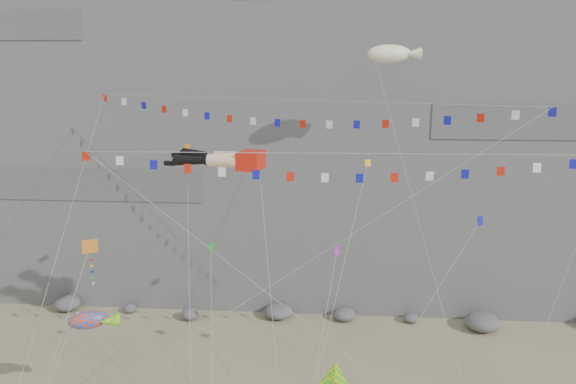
# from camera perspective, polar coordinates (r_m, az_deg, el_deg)

# --- Properties ---
(cliff) EXTENTS (80.00, 28.00, 50.00)m
(cliff) POSITION_cam_1_polar(r_m,az_deg,el_deg) (62.62, 0.29, 14.95)
(cliff) COLOR slate
(cliff) RESTS_ON ground
(talus_boulders) EXTENTS (60.00, 3.00, 1.20)m
(talus_boulders) POSITION_cam_1_polar(r_m,az_deg,el_deg) (52.52, -0.97, -12.05)
(talus_boulders) COLOR slate
(talus_boulders) RESTS_ON ground
(legs_kite) EXTENTS (9.50, 14.19, 20.94)m
(legs_kite) POSITION_cam_1_polar(r_m,az_deg,el_deg) (37.00, -6.46, 3.30)
(legs_kite) COLOR red
(legs_kite) RESTS_ON ground
(flag_banner_upper) EXTENTS (32.31, 18.78, 28.98)m
(flag_banner_upper) POSITION_cam_1_polar(r_m,az_deg,el_deg) (40.19, 0.17, 9.32)
(flag_banner_upper) COLOR red
(flag_banner_upper) RESTS_ON ground
(flag_banner_lower) EXTENTS (30.70, 4.58, 20.31)m
(flag_banner_lower) POSITION_cam_1_polar(r_m,az_deg,el_deg) (33.07, 5.60, 3.89)
(flag_banner_lower) COLOR red
(flag_banner_lower) RESTS_ON ground
(harlequin_kite) EXTENTS (3.90, 6.48, 13.22)m
(harlequin_kite) POSITION_cam_1_polar(r_m,az_deg,el_deg) (36.73, -19.49, -5.29)
(harlequin_kite) COLOR red
(harlequin_kite) RESTS_ON ground
(fish_windsock) EXTENTS (5.18, 5.09, 8.83)m
(fish_windsock) POSITION_cam_1_polar(r_m,az_deg,el_deg) (37.48, -19.62, -12.16)
(fish_windsock) COLOR red
(fish_windsock) RESTS_ON ground
(delta_kite) EXTENTS (3.73, 6.55, 8.68)m
(delta_kite) POSITION_cam_1_polar(r_m,az_deg,el_deg) (32.47, 4.76, -18.66)
(delta_kite) COLOR yellow
(delta_kite) RESTS_ON ground
(blimp_windsock) EXTENTS (7.26, 16.18, 28.25)m
(blimp_windsock) POSITION_cam_1_polar(r_m,az_deg,el_deg) (43.16, 10.27, 13.59)
(blimp_windsock) COLOR #F7F2CB
(blimp_windsock) RESTS_ON ground
(small_kite_a) EXTENTS (3.78, 14.17, 21.90)m
(small_kite_a) POSITION_cam_1_polar(r_m,az_deg,el_deg) (39.69, -10.22, 3.96)
(small_kite_a) COLOR orange
(small_kite_a) RESTS_ON ground
(small_kite_b) EXTENTS (2.87, 9.45, 14.11)m
(small_kite_b) POSITION_cam_1_polar(r_m,az_deg,el_deg) (36.57, 4.95, -6.24)
(small_kite_b) COLOR purple
(small_kite_b) RESTS_ON ground
(small_kite_c) EXTENTS (2.42, 9.98, 14.74)m
(small_kite_c) POSITION_cam_1_polar(r_m,az_deg,el_deg) (36.29, -7.85, -5.88)
(small_kite_c) COLOR green
(small_kite_c) RESTS_ON ground
(small_kite_d) EXTENTS (5.07, 13.04, 20.95)m
(small_kite_d) POSITION_cam_1_polar(r_m,az_deg,el_deg) (37.44, 7.92, 2.16)
(small_kite_d) COLOR yellow
(small_kite_d) RESTS_ON ground
(small_kite_e) EXTENTS (10.30, 7.15, 18.07)m
(small_kite_e) POSITION_cam_1_polar(r_m,az_deg,el_deg) (34.10, 18.71, -3.18)
(small_kite_e) COLOR #12129F
(small_kite_e) RESTS_ON ground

